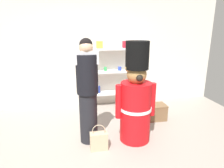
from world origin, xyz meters
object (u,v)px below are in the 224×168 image
merchandise_shelf (113,70)px  display_crate (156,112)px  shopping_bag (99,141)px  person_shopper (88,91)px  teddy_bear_guard (136,100)px

merchandise_shelf → display_crate: 1.43m
merchandise_shelf → shopping_bag: merchandise_shelf is taller
person_shopper → merchandise_shelf: bearing=65.2°
person_shopper → display_crate: size_ratio=4.32×
merchandise_shelf → person_shopper: size_ratio=1.04×
display_crate → shopping_bag: bearing=-146.8°
shopping_bag → teddy_bear_guard: bearing=16.1°
merchandise_shelf → person_shopper: merchandise_shelf is taller
teddy_bear_guard → person_shopper: size_ratio=0.97×
merchandise_shelf → display_crate: size_ratio=4.49×
teddy_bear_guard → merchandise_shelf: bearing=92.4°
merchandise_shelf → shopping_bag: bearing=-107.5°
merchandise_shelf → display_crate: bearing=-52.4°
teddy_bear_guard → display_crate: (0.68, 0.68, -0.56)m
shopping_bag → display_crate: size_ratio=1.08×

